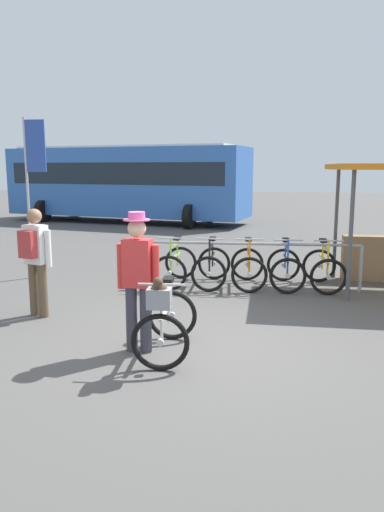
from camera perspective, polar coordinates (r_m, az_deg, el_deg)
The scene contains 12 objects.
ground_plane at distance 6.33m, azimuth -0.17°, elevation -10.47°, with size 80.00×80.00×0.00m, color #514F4C.
bike_rack_rail at distance 9.16m, azimuth 7.23°, elevation 0.39°, with size 3.91×0.21×0.88m.
racked_bike_lime at distance 9.50m, azimuth -1.94°, elevation -1.13°, with size 0.69×1.11×0.97m.
racked_bike_black at distance 9.42m, azimuth 2.27°, elevation -1.23°, with size 0.67×1.10×0.97m.
racked_bike_orange at distance 9.40m, azimuth 6.53°, elevation -1.31°, with size 0.75×1.15×0.97m.
racked_bike_blue at distance 9.43m, azimuth 10.79°, elevation -1.40°, with size 0.71×1.12×0.97m.
racked_bike_yellow at distance 9.50m, azimuth 15.00°, elevation -1.47°, with size 0.73×1.13×0.97m.
featured_bicycle at distance 5.85m, azimuth -3.16°, elevation -7.22°, with size 0.73×1.23×1.09m.
person_with_featured_bike at distance 5.96m, azimuth -6.29°, elevation -2.35°, with size 0.53×0.32×1.72m.
pedestrian_with_backpack at distance 7.70m, azimuth -17.69°, elevation 0.01°, with size 0.51×0.41×1.64m.
bus_distant at distance 20.54m, azimuth -7.62°, elevation 8.77°, with size 10.30×4.73×3.08m.
banner_flag at distance 10.33m, azimuth -17.99°, elevation 9.70°, with size 0.45×0.05×3.20m.
Camera 1 is at (0.93, -5.85, 2.24)m, focal length 34.53 mm.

